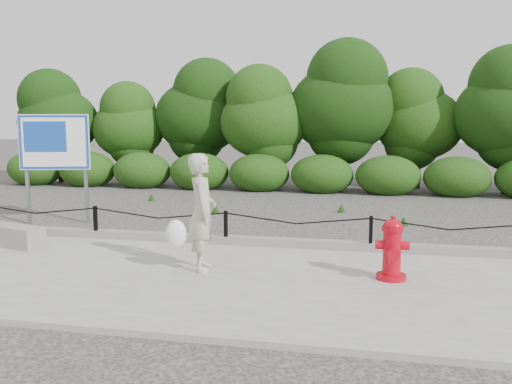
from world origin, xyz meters
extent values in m
plane|color=#2D2B28|center=(0.00, 0.00, 0.00)|extent=(90.00, 90.00, 0.00)
cube|color=gray|center=(0.00, -2.00, 0.04)|extent=(14.00, 4.00, 0.08)
cube|color=slate|center=(0.00, 0.05, 0.15)|extent=(14.00, 0.22, 0.14)
cube|color=black|center=(-2.50, 0.00, 0.38)|extent=(0.06, 0.06, 0.60)
cube|color=black|center=(0.00, 0.00, 0.38)|extent=(0.06, 0.06, 0.60)
cube|color=black|center=(2.50, 0.00, 0.38)|extent=(0.06, 0.06, 0.60)
cylinder|color=black|center=(-3.75, 0.00, 0.60)|extent=(2.50, 0.02, 0.02)
cylinder|color=black|center=(-1.25, 0.00, 0.60)|extent=(2.50, 0.02, 0.02)
cylinder|color=black|center=(1.25, 0.00, 0.60)|extent=(2.50, 0.02, 0.02)
cylinder|color=black|center=(3.75, 0.00, 0.60)|extent=(2.50, 0.02, 0.02)
cylinder|color=black|center=(-8.50, 8.60, 0.98)|extent=(0.18, 0.18, 1.97)
ellipsoid|color=#214B11|center=(-8.50, 8.60, 2.36)|extent=(2.91, 2.52, 3.15)
cylinder|color=black|center=(-6.00, 9.00, 0.87)|extent=(0.18, 0.18, 1.75)
ellipsoid|color=#214B11|center=(-6.00, 9.00, 2.10)|extent=(2.59, 2.24, 2.80)
cylinder|color=black|center=(-3.50, 9.40, 1.06)|extent=(0.18, 0.18, 2.13)
ellipsoid|color=#214B11|center=(-3.50, 9.40, 2.56)|extent=(3.15, 2.73, 3.41)
cylinder|color=black|center=(-1.00, 8.60, 0.99)|extent=(0.18, 0.18, 1.97)
ellipsoid|color=#214B11|center=(-1.00, 8.60, 2.37)|extent=(2.92, 2.52, 3.15)
cylinder|color=black|center=(1.50, 9.00, 1.18)|extent=(0.18, 0.18, 2.36)
ellipsoid|color=#214B11|center=(1.50, 9.00, 2.83)|extent=(3.49, 3.02, 3.78)
cylinder|color=black|center=(4.00, 9.40, 0.95)|extent=(0.18, 0.18, 1.91)
ellipsoid|color=#214B11|center=(4.00, 9.40, 2.29)|extent=(2.82, 2.44, 3.05)
cylinder|color=black|center=(6.50, 8.60, 1.09)|extent=(0.18, 0.18, 2.18)
ellipsoid|color=#214B11|center=(6.50, 8.60, 2.61)|extent=(3.22, 2.78, 3.48)
cylinder|color=#B40615|center=(2.78, -1.55, 0.11)|extent=(0.43, 0.43, 0.07)
cylinder|color=#B40615|center=(2.78, -1.55, 0.46)|extent=(0.26, 0.26, 0.62)
cylinder|color=#B40615|center=(2.78, -1.55, 0.79)|extent=(0.31, 0.31, 0.06)
ellipsoid|color=#B40615|center=(2.78, -1.55, 0.82)|extent=(0.27, 0.27, 0.20)
cylinder|color=#B40615|center=(2.78, -1.55, 0.93)|extent=(0.07, 0.07, 0.06)
cylinder|color=#B40615|center=(2.61, -1.56, 0.56)|extent=(0.12, 0.13, 0.13)
cylinder|color=#B40615|center=(2.96, -1.54, 0.56)|extent=(0.12, 0.13, 0.13)
cylinder|color=#B40615|center=(2.79, -1.73, 0.49)|extent=(0.18, 0.14, 0.17)
cylinder|color=slate|center=(2.75, -1.70, 0.40)|extent=(0.01, 0.06, 0.13)
imported|color=#AEA895|center=(0.09, -1.62, 0.94)|extent=(0.58, 0.72, 1.71)
ellipsoid|color=white|center=(-0.26, -1.77, 0.63)|extent=(0.31, 0.24, 0.41)
cube|color=gray|center=(-3.55, -0.89, 0.26)|extent=(1.18, 0.70, 0.36)
cube|color=slate|center=(-4.80, 1.33, 1.19)|extent=(0.09, 0.09, 2.38)
cube|color=slate|center=(-3.61, 1.68, 1.19)|extent=(0.09, 0.09, 2.38)
cube|color=white|center=(-4.19, 1.46, 1.78)|extent=(1.44, 0.46, 1.19)
cube|color=#15409E|center=(-4.18, 1.43, 1.78)|extent=(1.40, 0.41, 1.15)
cube|color=#15409E|center=(-4.35, 1.38, 1.90)|extent=(0.86, 0.25, 0.65)
camera|label=1|loc=(2.45, -9.04, 2.28)|focal=38.00mm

